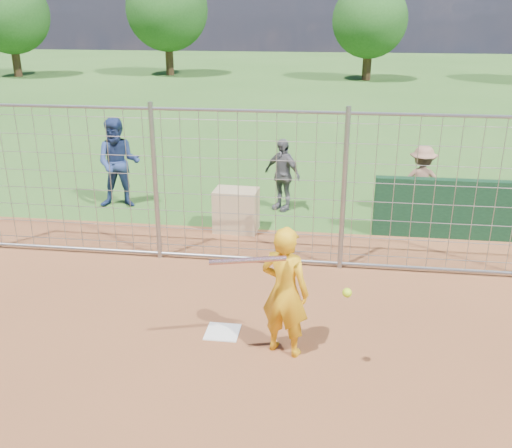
# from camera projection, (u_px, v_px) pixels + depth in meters

# --- Properties ---
(ground) EXTENTS (100.00, 100.00, 0.00)m
(ground) POSITION_uv_depth(u_px,v_px,m) (225.00, 325.00, 7.57)
(ground) COLOR #2D591E
(ground) RESTS_ON ground
(home_plate) EXTENTS (0.43, 0.43, 0.02)m
(home_plate) POSITION_uv_depth(u_px,v_px,m) (223.00, 332.00, 7.38)
(home_plate) COLOR silver
(home_plate) RESTS_ON ground
(dugout_wall) EXTENTS (2.60, 0.20, 1.10)m
(dugout_wall) POSITION_uv_depth(u_px,v_px,m) (447.00, 209.00, 10.27)
(dugout_wall) COLOR #11381E
(dugout_wall) RESTS_ON ground
(batter) EXTENTS (0.69, 0.56, 1.64)m
(batter) POSITION_uv_depth(u_px,v_px,m) (285.00, 292.00, 6.70)
(batter) COLOR gold
(batter) RESTS_ON ground
(bystander_a) EXTENTS (1.02, 0.86, 1.87)m
(bystander_a) POSITION_uv_depth(u_px,v_px,m) (119.00, 163.00, 11.77)
(bystander_a) COLOR navy
(bystander_a) RESTS_ON ground
(bystander_b) EXTENTS (0.93, 0.79, 1.50)m
(bystander_b) POSITION_uv_depth(u_px,v_px,m) (282.00, 174.00, 11.66)
(bystander_b) COLOR #59585E
(bystander_b) RESTS_ON ground
(bystander_c) EXTENTS (0.97, 0.60, 1.44)m
(bystander_c) POSITION_uv_depth(u_px,v_px,m) (421.00, 182.00, 11.29)
(bystander_c) COLOR #91654F
(bystander_c) RESTS_ON ground
(equipment_bin) EXTENTS (0.82, 0.58, 0.80)m
(equipment_bin) POSITION_uv_depth(u_px,v_px,m) (236.00, 210.00, 10.65)
(equipment_bin) COLOR tan
(equipment_bin) RESTS_ON ground
(equipment_in_play) EXTENTS (1.57, 0.32, 0.34)m
(equipment_in_play) POSITION_uv_depth(u_px,v_px,m) (271.00, 268.00, 6.25)
(equipment_in_play) COLOR silver
(equipment_in_play) RESTS_ON ground
(backstop_fence) EXTENTS (9.08, 0.08, 2.60)m
(backstop_fence) POSITION_uv_depth(u_px,v_px,m) (248.00, 190.00, 8.97)
(backstop_fence) COLOR gray
(backstop_fence) RESTS_ON ground
(tree_line) EXTENTS (44.66, 6.72, 6.48)m
(tree_line) POSITION_uv_depth(u_px,v_px,m) (373.00, 12.00, 31.90)
(tree_line) COLOR #3F2B19
(tree_line) RESTS_ON ground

